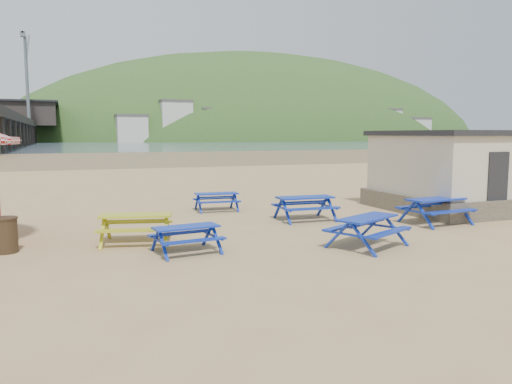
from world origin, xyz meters
name	(u,v)px	position (x,y,z in m)	size (l,w,h in m)	color
ground	(240,230)	(0.00, 0.00, 0.00)	(400.00, 400.00, 0.00)	tan
wet_sand	(104,157)	(0.00, 55.00, 0.00)	(400.00, 400.00, 0.00)	olive
sea	(78,143)	(0.00, 170.00, 0.01)	(400.00, 400.00, 0.00)	#455663
picnic_table_blue_b	(216,202)	(0.45, 4.12, 0.35)	(1.79, 1.50, 0.71)	#1013A0
picnic_table_blue_c	(305,208)	(2.75, 0.94, 0.42)	(2.06, 1.70, 0.83)	#1013A0
picnic_table_blue_d	(186,239)	(-2.28, -2.36, 0.35)	(1.79, 1.52, 0.69)	#1013A0
picnic_table_blue_e	(367,232)	(2.39, -3.46, 0.41)	(2.45, 2.27, 0.82)	#1013A0
picnic_table_blue_f	(436,211)	(6.53, -1.31, 0.43)	(2.20, 1.84, 0.86)	#1013A0
picnic_table_yellow	(136,229)	(-3.32, -0.76, 0.41)	(2.26, 1.99, 0.81)	#96B00E
litter_bin	(5,235)	(-6.57, -0.70, 0.46)	(0.62, 0.62, 0.91)	#352A18
amenity_block	(476,170)	(10.50, 1.00, 1.57)	(7.40, 5.40, 3.15)	#665B4C
pier	(23,127)	(-17.99, 178.23, 5.46)	(24.00, 220.00, 39.29)	black
headland_town	(257,159)	(90.00, 229.68, -9.91)	(264.00, 144.00, 108.00)	#2D4C1E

